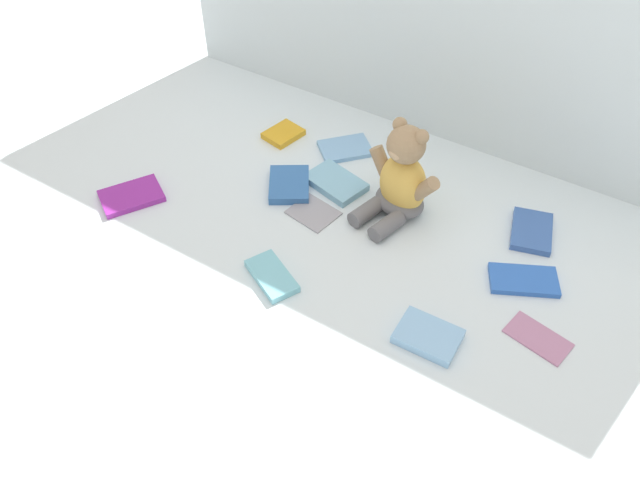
% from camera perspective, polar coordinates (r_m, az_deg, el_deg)
% --- Properties ---
extents(ground_plane, '(3.20, 3.20, 0.00)m').
position_cam_1_polar(ground_plane, '(1.39, 1.43, -0.05)').
color(ground_plane, silver).
extents(backdrop_drape, '(1.47, 0.03, 0.68)m').
position_cam_1_polar(backdrop_drape, '(1.56, 11.43, 19.79)').
color(backdrop_drape, silver).
rests_on(backdrop_drape, ground_plane).
extents(teddy_bear, '(0.19, 0.19, 0.23)m').
position_cam_1_polar(teddy_bear, '(1.42, 7.25, 5.23)').
color(teddy_bear, '#E5B24C').
rests_on(teddy_bear, ground_plane).
extents(book_case_0, '(0.16, 0.13, 0.01)m').
position_cam_1_polar(book_case_0, '(1.37, 17.79, -3.44)').
color(book_case_0, blue).
rests_on(book_case_0, ground_plane).
extents(book_case_1, '(0.15, 0.15, 0.01)m').
position_cam_1_polar(book_case_1, '(1.63, 2.27, 8.19)').
color(book_case_1, '#7BADD9').
rests_on(book_case_1, ground_plane).
extents(book_case_2, '(0.14, 0.11, 0.02)m').
position_cam_1_polar(book_case_2, '(1.31, -4.34, -3.25)').
color(book_case_2, '#71BCCD').
rests_on(book_case_2, ground_plane).
extents(book_case_3, '(0.09, 0.11, 0.02)m').
position_cam_1_polar(book_case_3, '(1.68, -3.30, 9.47)').
color(book_case_3, gold).
rests_on(book_case_3, ground_plane).
extents(book_case_4, '(0.16, 0.12, 0.02)m').
position_cam_1_polar(book_case_4, '(1.52, 1.40, 5.16)').
color(book_case_4, '#79B2CE').
rests_on(book_case_4, ground_plane).
extents(book_case_5, '(0.13, 0.09, 0.01)m').
position_cam_1_polar(book_case_5, '(1.29, 18.97, -8.26)').
color(book_case_5, '#B07397').
rests_on(book_case_5, ground_plane).
extents(book_case_6, '(0.12, 0.14, 0.02)m').
position_cam_1_polar(book_case_6, '(1.48, 18.43, 0.75)').
color(book_case_6, '#385EA5').
rests_on(book_case_6, ground_plane).
extents(book_case_7, '(0.15, 0.15, 0.02)m').
position_cam_1_polar(book_case_7, '(1.52, -2.78, 4.98)').
color(book_case_7, '#3063A5').
rests_on(book_case_7, ground_plane).
extents(book_case_8, '(0.12, 0.09, 0.02)m').
position_cam_1_polar(book_case_8, '(1.23, 9.65, -8.50)').
color(book_case_8, '#83B7E3').
rests_on(book_case_8, ground_plane).
extents(book_case_9, '(0.12, 0.10, 0.01)m').
position_cam_1_polar(book_case_9, '(1.45, -0.61, 2.51)').
color(book_case_9, '#94929B').
rests_on(book_case_9, ground_plane).
extents(book_case_10, '(0.15, 0.17, 0.01)m').
position_cam_1_polar(book_case_10, '(1.55, -16.55, 3.80)').
color(book_case_10, purple).
rests_on(book_case_10, ground_plane).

